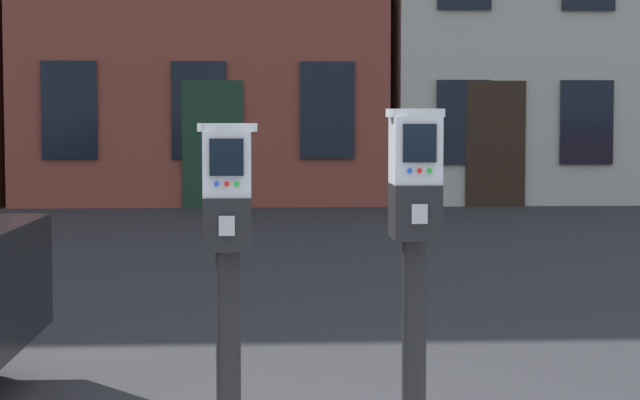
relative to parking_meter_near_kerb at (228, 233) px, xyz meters
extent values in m
cylinder|color=black|center=(0.00, 0.00, -0.47)|extent=(0.09, 0.09, 0.82)
cube|color=black|center=(0.00, 0.00, 0.04)|extent=(0.17, 0.24, 0.19)
cube|color=#A5A8AD|center=(0.00, -0.13, 0.04)|extent=(0.06, 0.01, 0.07)
cube|color=#B7BABF|center=(0.00, 0.00, 0.25)|extent=(0.17, 0.23, 0.23)
cube|color=black|center=(0.00, -0.12, 0.28)|extent=(0.12, 0.01, 0.13)
cylinder|color=blue|center=(-0.04, -0.12, 0.18)|extent=(0.02, 0.01, 0.02)
cylinder|color=red|center=(0.00, -0.12, 0.18)|extent=(0.02, 0.01, 0.02)
cylinder|color=green|center=(0.03, -0.12, 0.18)|extent=(0.02, 0.01, 0.02)
cylinder|color=#B7BABF|center=(0.00, 0.00, 0.38)|extent=(0.22, 0.22, 0.03)
cylinder|color=black|center=(0.68, 0.00, -0.45)|extent=(0.09, 0.09, 0.86)
cube|color=black|center=(0.68, 0.00, 0.08)|extent=(0.17, 0.24, 0.20)
cube|color=#A5A8AD|center=(0.68, -0.13, 0.08)|extent=(0.06, 0.01, 0.07)
cube|color=#B7BABF|center=(0.68, 0.00, 0.30)|extent=(0.17, 0.23, 0.24)
cube|color=black|center=(0.68, -0.12, 0.33)|extent=(0.12, 0.01, 0.14)
cylinder|color=blue|center=(0.64, -0.12, 0.23)|extent=(0.02, 0.01, 0.02)
cylinder|color=red|center=(0.68, -0.12, 0.23)|extent=(0.02, 0.01, 0.02)
cylinder|color=green|center=(0.71, -0.12, 0.23)|extent=(0.02, 0.01, 0.02)
cylinder|color=#B7BABF|center=(0.68, 0.00, 0.43)|extent=(0.22, 0.22, 0.03)
cube|color=black|center=(-2.81, 14.88, 0.59)|extent=(0.90, 0.06, 1.60)
cube|color=black|center=(-0.71, 14.88, 0.59)|extent=(0.90, 0.06, 1.60)
cube|color=black|center=(1.40, 14.88, 0.59)|extent=(0.90, 0.06, 1.60)
cube|color=#193823|center=(-0.49, 14.88, 0.03)|extent=(1.00, 0.07, 2.10)
cube|color=black|center=(3.67, 14.88, 0.39)|extent=(0.90, 0.06, 1.41)
cube|color=black|center=(5.76, 14.88, 0.39)|extent=(0.90, 0.06, 1.41)
cube|color=black|center=(4.22, 14.88, 0.03)|extent=(1.00, 0.07, 2.10)
camera|label=1|loc=(0.07, -4.16, 0.40)|focal=64.82mm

